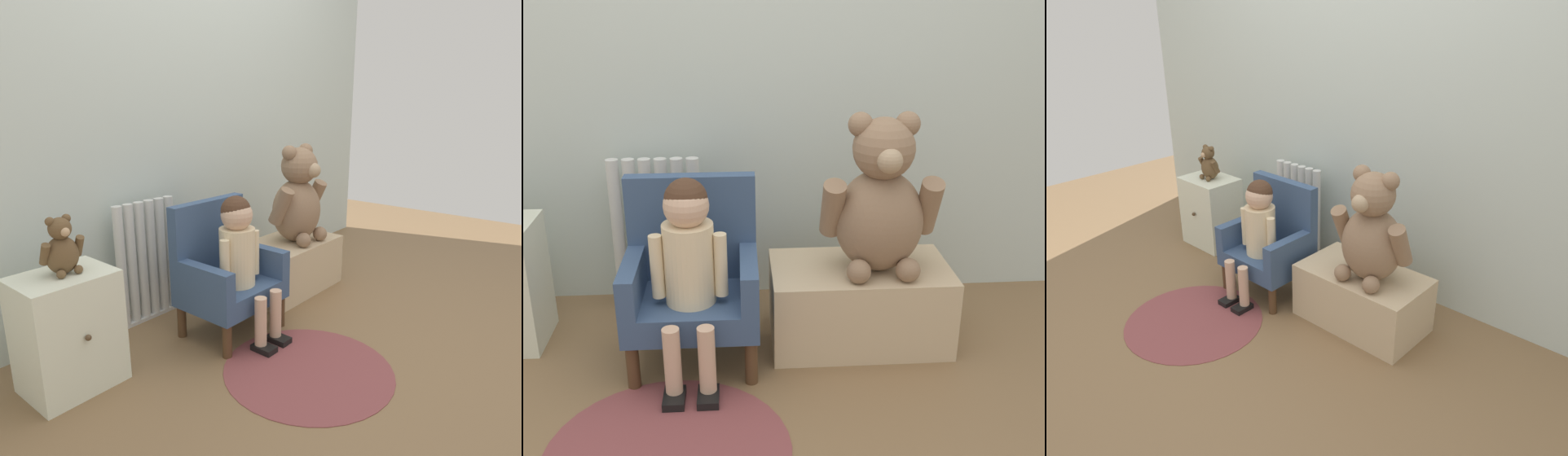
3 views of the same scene
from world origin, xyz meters
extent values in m
plane|color=brown|center=(0.00, 0.00, 0.00)|extent=(6.00, 6.00, 0.00)
cube|color=silver|center=(0.00, 1.08, 1.20)|extent=(3.80, 0.05, 2.40)
cylinder|color=silver|center=(-0.52, 0.95, 0.33)|extent=(0.05, 0.05, 0.61)
cylinder|color=silver|center=(-0.45, 0.95, 0.33)|extent=(0.05, 0.05, 0.61)
cylinder|color=silver|center=(-0.39, 0.95, 0.33)|extent=(0.05, 0.05, 0.61)
cylinder|color=silver|center=(-0.33, 0.95, 0.33)|extent=(0.05, 0.05, 0.61)
cylinder|color=silver|center=(-0.27, 0.95, 0.33)|extent=(0.05, 0.05, 0.61)
cylinder|color=silver|center=(-0.21, 0.95, 0.33)|extent=(0.05, 0.05, 0.61)
cube|color=silver|center=(-0.36, 0.95, 0.01)|extent=(0.37, 0.05, 0.02)
cube|color=silver|center=(-0.94, 0.69, 0.24)|extent=(0.36, 0.28, 0.48)
sphere|color=#4C3823|center=(-0.94, 0.54, 0.26)|extent=(0.02, 0.02, 0.02)
cube|color=#374F75|center=(-0.20, 0.51, 0.21)|extent=(0.46, 0.37, 0.10)
cube|color=#374F75|center=(-0.20, 0.66, 0.46)|extent=(0.46, 0.06, 0.39)
cube|color=#374F75|center=(-0.40, 0.51, 0.33)|extent=(0.06, 0.37, 0.14)
cube|color=#374F75|center=(0.00, 0.51, 0.33)|extent=(0.06, 0.37, 0.14)
cylinder|color=#4C331E|center=(-0.39, 0.36, 0.08)|extent=(0.04, 0.04, 0.16)
cylinder|color=#4C331E|center=(0.00, 0.36, 0.08)|extent=(0.04, 0.04, 0.16)
cylinder|color=#4C331E|center=(-0.39, 0.66, 0.08)|extent=(0.04, 0.04, 0.16)
cylinder|color=#4C331E|center=(0.00, 0.66, 0.08)|extent=(0.04, 0.04, 0.16)
cylinder|color=beige|center=(-0.20, 0.47, 0.40)|extent=(0.17, 0.17, 0.28)
sphere|color=#D8AD8E|center=(-0.20, 0.47, 0.61)|extent=(0.15, 0.15, 0.15)
sphere|color=#472D1E|center=(-0.20, 0.47, 0.62)|extent=(0.14, 0.14, 0.14)
cylinder|color=#D8AD8E|center=(-0.25, 0.28, 0.15)|extent=(0.06, 0.06, 0.23)
cube|color=black|center=(-0.25, 0.26, 0.01)|extent=(0.07, 0.11, 0.03)
cylinder|color=#D8AD8E|center=(-0.14, 0.28, 0.15)|extent=(0.06, 0.06, 0.23)
cube|color=black|center=(-0.14, 0.26, 0.01)|extent=(0.07, 0.11, 0.03)
cylinder|color=beige|center=(-0.30, 0.45, 0.40)|extent=(0.04, 0.04, 0.22)
cylinder|color=beige|center=(-0.09, 0.45, 0.40)|extent=(0.04, 0.04, 0.22)
cube|color=#CAB08A|center=(0.41, 0.62, 0.15)|extent=(0.65, 0.38, 0.30)
ellipsoid|color=#8E6E53|center=(0.46, 0.60, 0.49)|extent=(0.31, 0.27, 0.37)
sphere|color=#8E6E53|center=(0.46, 0.58, 0.75)|extent=(0.21, 0.21, 0.21)
sphere|color=tan|center=(0.46, 0.49, 0.74)|extent=(0.09, 0.09, 0.09)
sphere|color=#8E6E53|center=(0.38, 0.60, 0.83)|extent=(0.09, 0.09, 0.09)
sphere|color=#8E6E53|center=(0.54, 0.60, 0.83)|extent=(0.09, 0.09, 0.09)
cylinder|color=#8E6E53|center=(0.30, 0.58, 0.54)|extent=(0.08, 0.16, 0.23)
cylinder|color=#8E6E53|center=(0.63, 0.58, 0.54)|extent=(0.08, 0.16, 0.23)
sphere|color=#8E6E53|center=(0.38, 0.48, 0.34)|extent=(0.09, 0.09, 0.09)
sphere|color=#8E6E53|center=(0.55, 0.48, 0.34)|extent=(0.09, 0.09, 0.09)
ellipsoid|color=brown|center=(-0.93, 0.70, 0.55)|extent=(0.12, 0.11, 0.15)
sphere|color=brown|center=(-0.93, 0.69, 0.66)|extent=(0.09, 0.09, 0.09)
sphere|color=tan|center=(-0.93, 0.65, 0.65)|extent=(0.03, 0.03, 0.03)
sphere|color=brown|center=(-0.96, 0.70, 0.69)|extent=(0.03, 0.03, 0.03)
sphere|color=brown|center=(-0.90, 0.70, 0.69)|extent=(0.03, 0.03, 0.03)
cylinder|color=brown|center=(-1.00, 0.69, 0.57)|extent=(0.03, 0.06, 0.09)
cylinder|color=brown|center=(-0.86, 0.69, 0.57)|extent=(0.03, 0.06, 0.09)
sphere|color=brown|center=(-0.96, 0.65, 0.50)|extent=(0.03, 0.03, 0.03)
sphere|color=brown|center=(-0.89, 0.65, 0.50)|extent=(0.03, 0.03, 0.03)
cylinder|color=brown|center=(-0.25, 0.02, 0.00)|extent=(0.73, 0.73, 0.01)
camera|label=1|loc=(-1.73, -0.95, 1.12)|focal=32.00mm
camera|label=2|loc=(-0.02, -1.53, 1.31)|focal=45.00mm
camera|label=3|loc=(1.72, -1.26, 1.59)|focal=35.00mm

